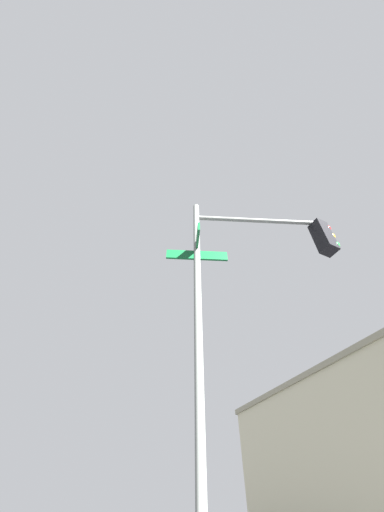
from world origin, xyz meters
The scene contains 1 object.
traffic_signal_near centered at (-6.07, -5.98, 4.44)m, with size 1.61×3.08×6.29m.
Camera 1 is at (-3.26, -8.71, 1.09)m, focal length 20.23 mm.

